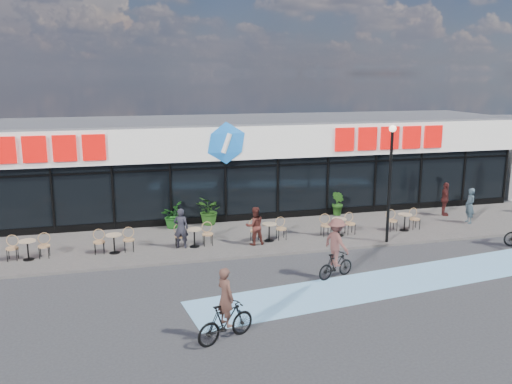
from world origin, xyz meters
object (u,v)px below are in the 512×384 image
(pedestrian_a, at_px, (470,206))
(pedestrian_b, at_px, (445,199))
(potted_plant_left, at_px, (172,215))
(cyclist_a, at_px, (336,250))
(potted_plant_mid, at_px, (210,211))
(patron_right, at_px, (255,226))
(lamp_post, at_px, (390,173))
(potted_plant_right, at_px, (338,203))
(patron_left, at_px, (181,228))

(pedestrian_a, distance_m, pedestrian_b, 1.50)
(potted_plant_left, xyz_separation_m, cyclist_a, (4.81, -7.27, 0.33))
(pedestrian_b, bearing_deg, potted_plant_mid, 107.85)
(pedestrian_b, bearing_deg, patron_right, 126.02)
(potted_plant_mid, bearing_deg, lamp_post, -33.54)
(potted_plant_left, height_order, pedestrian_b, pedestrian_b)
(potted_plant_right, bearing_deg, pedestrian_a, -27.33)
(patron_left, xyz_separation_m, pedestrian_b, (12.93, 1.84, 0.01))
(lamp_post, distance_m, potted_plant_right, 4.98)
(lamp_post, distance_m, potted_plant_left, 9.61)
(patron_right, relative_size, pedestrian_a, 0.96)
(potted_plant_mid, height_order, pedestrian_a, pedestrian_a)
(potted_plant_left, bearing_deg, potted_plant_mid, 1.88)
(potted_plant_mid, bearing_deg, potted_plant_right, 0.78)
(patron_left, distance_m, pedestrian_a, 13.25)
(patron_left, relative_size, patron_right, 1.03)
(lamp_post, height_order, pedestrian_a, lamp_post)
(potted_plant_right, bearing_deg, potted_plant_left, -178.98)
(patron_left, relative_size, pedestrian_a, 0.99)
(pedestrian_a, bearing_deg, patron_left, -80.20)
(potted_plant_left, xyz_separation_m, potted_plant_mid, (1.73, 0.06, 0.10))
(potted_plant_mid, height_order, patron_right, patron_right)
(potted_plant_mid, xyz_separation_m, patron_right, (1.25, -3.35, 0.12))
(pedestrian_a, bearing_deg, potted_plant_left, -92.89)
(patron_left, distance_m, patron_right, 2.92)
(potted_plant_left, bearing_deg, pedestrian_a, -11.06)
(patron_right, distance_m, cyclist_a, 4.38)
(potted_plant_left, distance_m, pedestrian_a, 13.57)
(potted_plant_mid, relative_size, pedestrian_a, 0.81)
(potted_plant_mid, relative_size, patron_right, 0.85)
(patron_right, bearing_deg, pedestrian_a, -179.38)
(potted_plant_mid, bearing_deg, pedestrian_b, -6.04)
(potted_plant_mid, distance_m, pedestrian_a, 11.89)
(pedestrian_b, xyz_separation_m, cyclist_a, (-8.19, -6.13, 0.08))
(potted_plant_left, relative_size, cyclist_a, 0.54)
(potted_plant_mid, xyz_separation_m, potted_plant_right, (6.28, 0.09, -0.05))
(potted_plant_left, bearing_deg, lamp_post, -27.39)
(pedestrian_b, bearing_deg, pedestrian_a, -143.83)
(lamp_post, distance_m, potted_plant_mid, 8.17)
(potted_plant_mid, relative_size, cyclist_a, 0.63)
(potted_plant_right, relative_size, patron_right, 0.78)
(patron_right, height_order, pedestrian_a, pedestrian_a)
(potted_plant_mid, height_order, pedestrian_b, pedestrian_b)
(lamp_post, distance_m, patron_left, 8.57)
(potted_plant_mid, distance_m, cyclist_a, 7.95)
(potted_plant_left, xyz_separation_m, pedestrian_a, (13.32, -2.60, 0.25))
(cyclist_a, bearing_deg, patron_left, 137.87)
(patron_right, bearing_deg, potted_plant_left, -51.06)
(potted_plant_left, height_order, potted_plant_right, potted_plant_right)
(patron_right, bearing_deg, pedestrian_b, -171.05)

